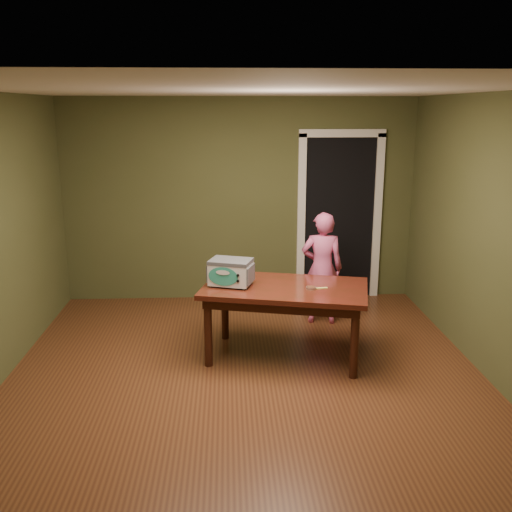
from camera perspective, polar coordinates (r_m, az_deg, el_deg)
The scene contains 8 objects.
floor at distance 5.37m, azimuth -0.93°, elevation -12.60°, with size 5.00×5.00×0.00m, color brown.
room_shell at distance 4.84m, azimuth -1.01°, elevation 5.70°, with size 4.52×5.02×2.61m.
doorway at distance 7.82m, azimuth 7.89°, elevation 4.13°, with size 1.10×0.66×2.25m.
dining_table at distance 5.67m, azimuth 2.92°, elevation -3.99°, with size 1.77×1.25×0.75m.
toy_oven at distance 5.63m, azimuth -2.55°, elevation -1.55°, with size 0.48×0.39×0.26m.
baking_pan at distance 5.57m, azimuth 5.54°, elevation -3.18°, with size 0.10×0.10×0.02m.
spatula at distance 5.59m, azimuth 6.27°, elevation -3.22°, with size 0.18×0.03×0.01m, color #EFE868.
child at distance 6.64m, azimuth 6.61°, elevation -1.22°, with size 0.48×0.32×1.32m, color #DC5A90.
Camera 1 is at (-0.16, -4.78, 2.45)m, focal length 40.00 mm.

